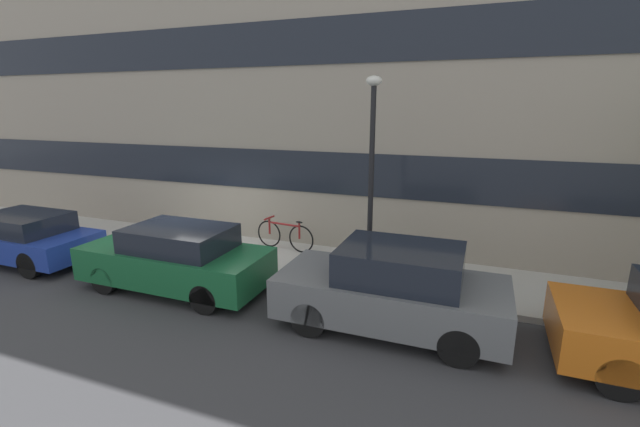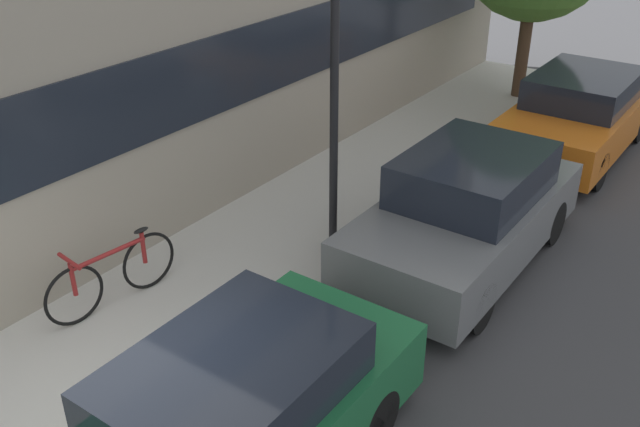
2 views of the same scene
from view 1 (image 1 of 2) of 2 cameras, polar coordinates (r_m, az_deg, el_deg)
name	(u,v)px [view 1 (image 1 of 2)]	position (r m, az deg, el deg)	size (l,w,h in m)	color
ground_plane	(191,269)	(11.06, -16.87, -7.11)	(56.00, 56.00, 0.00)	#38383A
sidewalk_strip	(219,251)	(11.98, -13.29, -4.89)	(28.00, 2.48, 0.13)	#B2AFA8
rowhouse_facade	(244,66)	(12.81, -10.16, 18.74)	(28.00, 1.02, 9.92)	gray
parked_car_blue	(23,237)	(13.29, -34.87, -2.61)	(3.97, 1.65, 1.27)	#1E3899
parked_car_green	(176,258)	(9.77, -18.61, -5.69)	(4.10, 1.68, 1.42)	#195B33
parked_car_grey	(393,289)	(7.79, 9.67, -9.85)	(4.00, 1.78, 1.54)	slate
fire_hydrant	(52,225)	(14.75, -32.12, -1.29)	(0.51, 0.28, 0.76)	red
bicycle	(285,235)	(11.49, -4.74, -2.82)	(1.75, 0.44, 0.85)	black
lamp_post	(372,159)	(8.88, 6.91, 7.18)	(0.32, 0.32, 4.34)	black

